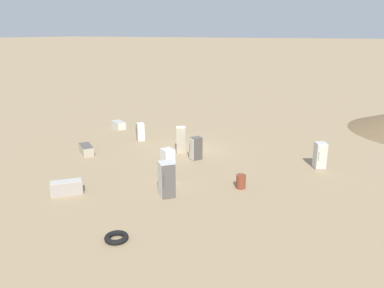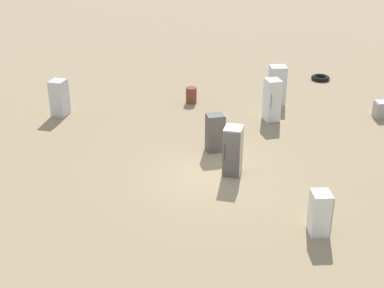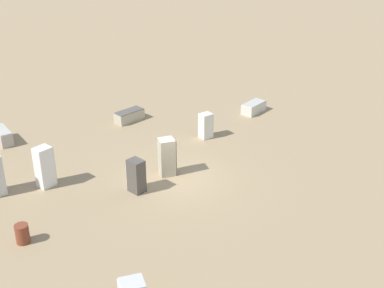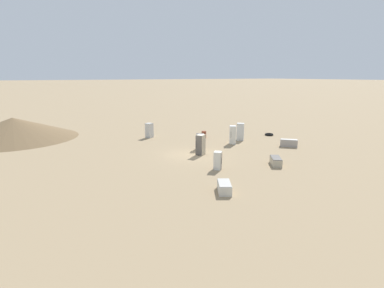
{
  "view_description": "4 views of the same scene",
  "coord_description": "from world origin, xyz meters",
  "px_view_note": "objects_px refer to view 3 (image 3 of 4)",
  "views": [
    {
      "loc": [
        -12.51,
        23.41,
        8.48
      ],
      "look_at": [
        -0.91,
        1.16,
        0.92
      ],
      "focal_mm": 35.0,
      "sensor_mm": 36.0,
      "label": 1
    },
    {
      "loc": [
        11.49,
        -13.25,
        9.49
      ],
      "look_at": [
        -1.42,
        0.2,
        0.74
      ],
      "focal_mm": 50.0,
      "sensor_mm": 36.0,
      "label": 2
    },
    {
      "loc": [
        -21.41,
        -4.68,
        12.58
      ],
      "look_at": [
        -0.04,
        -0.74,
        1.91
      ],
      "focal_mm": 50.0,
      "sensor_mm": 36.0,
      "label": 3
    },
    {
      "loc": [
        22.97,
        -13.42,
        7.1
      ],
      "look_at": [
        0.34,
        -0.37,
        1.1
      ],
      "focal_mm": 28.0,
      "sensor_mm": 36.0,
      "label": 4
    }
  ],
  "objects_px": {
    "discarded_fridge_4": "(45,167)",
    "discarded_fridge_7": "(254,107)",
    "discarded_fridge_8": "(206,126)",
    "discarded_fridge_5": "(167,157)",
    "discarded_fridge_3": "(129,116)",
    "discarded_fridge_6": "(3,136)",
    "rusty_barrel": "(22,234)",
    "discarded_fridge_2": "(136,176)"
  },
  "relations": [
    {
      "from": "discarded_fridge_3",
      "to": "discarded_fridge_8",
      "type": "relative_size",
      "value": 1.31
    },
    {
      "from": "discarded_fridge_8",
      "to": "rusty_barrel",
      "type": "xyz_separation_m",
      "value": [
        -10.67,
        5.45,
        -0.31
      ]
    },
    {
      "from": "discarded_fridge_4",
      "to": "discarded_fridge_7",
      "type": "distance_m",
      "value": 13.62
    },
    {
      "from": "discarded_fridge_3",
      "to": "discarded_fridge_6",
      "type": "relative_size",
      "value": 1.13
    },
    {
      "from": "discarded_fridge_4",
      "to": "discarded_fridge_8",
      "type": "relative_size",
      "value": 1.39
    },
    {
      "from": "discarded_fridge_7",
      "to": "discarded_fridge_3",
      "type": "bearing_deg",
      "value": -129.86
    },
    {
      "from": "discarded_fridge_2",
      "to": "discarded_fridge_4",
      "type": "relative_size",
      "value": 0.81
    },
    {
      "from": "discarded_fridge_4",
      "to": "discarded_fridge_8",
      "type": "xyz_separation_m",
      "value": [
        6.44,
        -6.37,
        -0.27
      ]
    },
    {
      "from": "discarded_fridge_7",
      "to": "discarded_fridge_5",
      "type": "bearing_deg",
      "value": -82.44
    },
    {
      "from": "discarded_fridge_3",
      "to": "discarded_fridge_8",
      "type": "bearing_deg",
      "value": -161.17
    },
    {
      "from": "discarded_fridge_3",
      "to": "discarded_fridge_4",
      "type": "height_order",
      "value": "discarded_fridge_4"
    },
    {
      "from": "discarded_fridge_5",
      "to": "discarded_fridge_6",
      "type": "bearing_deg",
      "value": -130.49
    },
    {
      "from": "discarded_fridge_2",
      "to": "rusty_barrel",
      "type": "height_order",
      "value": "discarded_fridge_2"
    },
    {
      "from": "discarded_fridge_2",
      "to": "discarded_fridge_4",
      "type": "xyz_separation_m",
      "value": [
        -0.29,
        4.2,
        0.19
      ]
    },
    {
      "from": "discarded_fridge_6",
      "to": "rusty_barrel",
      "type": "height_order",
      "value": "rusty_barrel"
    },
    {
      "from": "discarded_fridge_2",
      "to": "discarded_fridge_5",
      "type": "bearing_deg",
      "value": 2.29
    },
    {
      "from": "discarded_fridge_2",
      "to": "discarded_fridge_5",
      "type": "height_order",
      "value": "discarded_fridge_5"
    },
    {
      "from": "discarded_fridge_5",
      "to": "discarded_fridge_7",
      "type": "xyz_separation_m",
      "value": [
        8.45,
        -3.44,
        -0.62
      ]
    },
    {
      "from": "discarded_fridge_6",
      "to": "discarded_fridge_5",
      "type": "bearing_deg",
      "value": 123.51
    },
    {
      "from": "discarded_fridge_3",
      "to": "discarded_fridge_6",
      "type": "height_order",
      "value": "discarded_fridge_6"
    },
    {
      "from": "discarded_fridge_5",
      "to": "discarded_fridge_8",
      "type": "height_order",
      "value": "discarded_fridge_5"
    },
    {
      "from": "discarded_fridge_4",
      "to": "discarded_fridge_2",
      "type": "bearing_deg",
      "value": 35.11
    },
    {
      "from": "rusty_barrel",
      "to": "discarded_fridge_7",
      "type": "bearing_deg",
      "value": -27.78
    },
    {
      "from": "discarded_fridge_2",
      "to": "discarded_fridge_8",
      "type": "bearing_deg",
      "value": 13.4
    },
    {
      "from": "discarded_fridge_2",
      "to": "discarded_fridge_6",
      "type": "bearing_deg",
      "value": 99.78
    },
    {
      "from": "discarded_fridge_6",
      "to": "discarded_fridge_8",
      "type": "xyz_separation_m",
      "value": [
        2.59,
        -10.59,
        0.32
      ]
    },
    {
      "from": "discarded_fridge_3",
      "to": "rusty_barrel",
      "type": "relative_size",
      "value": 2.32
    },
    {
      "from": "discarded_fridge_7",
      "to": "discarded_fridge_8",
      "type": "xyz_separation_m",
      "value": [
        -4.04,
        2.3,
        0.39
      ]
    },
    {
      "from": "discarded_fridge_4",
      "to": "discarded_fridge_7",
      "type": "relative_size",
      "value": 1.1
    },
    {
      "from": "rusty_barrel",
      "to": "discarded_fridge_5",
      "type": "bearing_deg",
      "value": -34.53
    },
    {
      "from": "discarded_fridge_2",
      "to": "discarded_fridge_3",
      "type": "distance_m",
      "value": 8.01
    },
    {
      "from": "discarded_fridge_2",
      "to": "rusty_barrel",
      "type": "xyz_separation_m",
      "value": [
        -4.52,
        3.28,
        -0.39
      ]
    },
    {
      "from": "discarded_fridge_5",
      "to": "discarded_fridge_8",
      "type": "relative_size",
      "value": 1.32
    },
    {
      "from": "discarded_fridge_5",
      "to": "discarded_fridge_6",
      "type": "distance_m",
      "value": 9.64
    },
    {
      "from": "discarded_fridge_7",
      "to": "rusty_barrel",
      "type": "distance_m",
      "value": 16.63
    },
    {
      "from": "discarded_fridge_5",
      "to": "rusty_barrel",
      "type": "relative_size",
      "value": 2.35
    },
    {
      "from": "discarded_fridge_3",
      "to": "discarded_fridge_8",
      "type": "distance_m",
      "value": 4.96
    },
    {
      "from": "discarded_fridge_5",
      "to": "discarded_fridge_7",
      "type": "relative_size",
      "value": 1.05
    },
    {
      "from": "discarded_fridge_3",
      "to": "discarded_fridge_5",
      "type": "bearing_deg",
      "value": 157.21
    },
    {
      "from": "discarded_fridge_8",
      "to": "discarded_fridge_5",
      "type": "bearing_deg",
      "value": -151.12
    },
    {
      "from": "discarded_fridge_6",
      "to": "discarded_fridge_7",
      "type": "xyz_separation_m",
      "value": [
        6.62,
        -12.89,
        -0.07
      ]
    },
    {
      "from": "discarded_fridge_2",
      "to": "discarded_fridge_7",
      "type": "xyz_separation_m",
      "value": [
        10.2,
        -4.47,
        -0.47
      ]
    }
  ]
}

